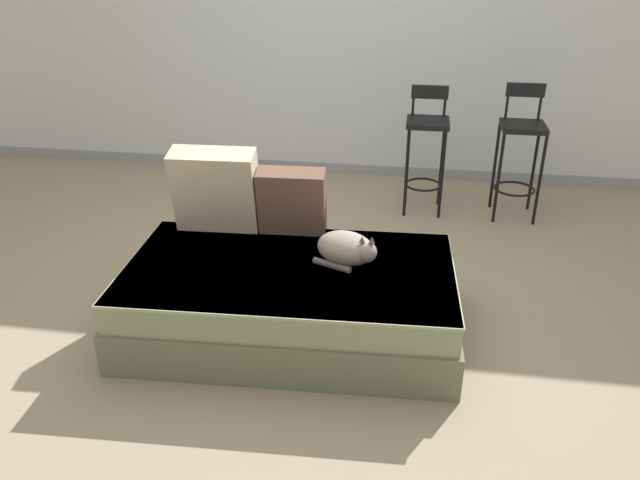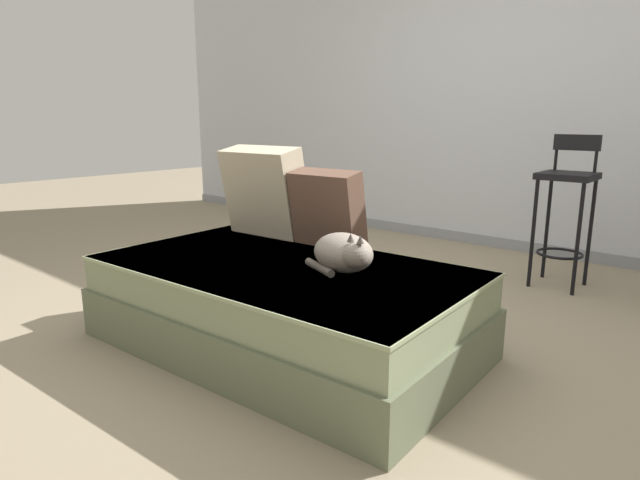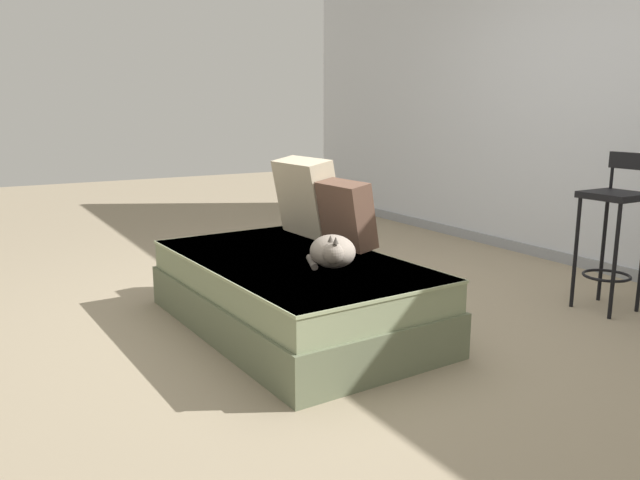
{
  "view_description": "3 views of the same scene",
  "coord_description": "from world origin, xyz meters",
  "px_view_note": "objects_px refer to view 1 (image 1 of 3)",
  "views": [
    {
      "loc": [
        0.61,
        -3.25,
        2.0
      ],
      "look_at": [
        0.15,
        -0.3,
        0.53
      ],
      "focal_mm": 35.0,
      "sensor_mm": 36.0,
      "label": 1
    },
    {
      "loc": [
        1.69,
        -2.11,
        1.08
      ],
      "look_at": [
        0.15,
        -0.3,
        0.53
      ],
      "focal_mm": 30.0,
      "sensor_mm": 36.0,
      "label": 2
    },
    {
      "loc": [
        3.01,
        -1.99,
        1.24
      ],
      "look_at": [
        0.15,
        -0.3,
        0.53
      ],
      "focal_mm": 35.0,
      "sensor_mm": 36.0,
      "label": 3
    }
  ],
  "objects_px": {
    "cat": "(347,249)",
    "bar_stool_by_doorway": "(520,145)",
    "couch": "(290,299)",
    "throw_pillow_middle": "(292,201)",
    "bar_stool_near_window": "(426,140)",
    "throw_pillow_corner": "(216,190)"
  },
  "relations": [
    {
      "from": "cat",
      "to": "bar_stool_by_doorway",
      "type": "bearing_deg",
      "value": 57.95
    },
    {
      "from": "couch",
      "to": "bar_stool_by_doorway",
      "type": "relative_size",
      "value": 1.81
    },
    {
      "from": "cat",
      "to": "throw_pillow_middle",
      "type": "bearing_deg",
      "value": 138.58
    },
    {
      "from": "bar_stool_near_window",
      "to": "cat",
      "type": "bearing_deg",
      "value": -102.94
    },
    {
      "from": "couch",
      "to": "throw_pillow_corner",
      "type": "bearing_deg",
      "value": 142.72
    },
    {
      "from": "cat",
      "to": "bar_stool_by_doorway",
      "type": "relative_size",
      "value": 0.38
    },
    {
      "from": "throw_pillow_corner",
      "to": "bar_stool_by_doorway",
      "type": "height_order",
      "value": "bar_stool_by_doorway"
    },
    {
      "from": "throw_pillow_middle",
      "to": "couch",
      "type": "bearing_deg",
      "value": -81.15
    },
    {
      "from": "throw_pillow_corner",
      "to": "bar_stool_by_doorway",
      "type": "xyz_separation_m",
      "value": [
        1.91,
        1.47,
        -0.09
      ]
    },
    {
      "from": "throw_pillow_middle",
      "to": "bar_stool_by_doorway",
      "type": "distance_m",
      "value": 2.06
    },
    {
      "from": "throw_pillow_corner",
      "to": "bar_stool_near_window",
      "type": "xyz_separation_m",
      "value": [
        1.21,
        1.47,
        -0.09
      ]
    },
    {
      "from": "cat",
      "to": "bar_stool_by_doorway",
      "type": "distance_m",
      "value": 2.08
    },
    {
      "from": "couch",
      "to": "bar_stool_by_doorway",
      "type": "bearing_deg",
      "value": 52.86
    },
    {
      "from": "throw_pillow_corner",
      "to": "couch",
      "type": "bearing_deg",
      "value": -37.28
    },
    {
      "from": "couch",
      "to": "throw_pillow_corner",
      "type": "distance_m",
      "value": 0.78
    },
    {
      "from": "cat",
      "to": "throw_pillow_corner",
      "type": "bearing_deg",
      "value": 159.67
    },
    {
      "from": "bar_stool_by_doorway",
      "to": "throw_pillow_corner",
      "type": "bearing_deg",
      "value": -142.5
    },
    {
      "from": "throw_pillow_middle",
      "to": "bar_stool_by_doorway",
      "type": "height_order",
      "value": "bar_stool_by_doorway"
    },
    {
      "from": "couch",
      "to": "cat",
      "type": "xyz_separation_m",
      "value": [
        0.3,
        0.09,
        0.29
      ]
    },
    {
      "from": "throw_pillow_corner",
      "to": "bar_stool_by_doorway",
      "type": "bearing_deg",
      "value": 37.5
    },
    {
      "from": "bar_stool_near_window",
      "to": "bar_stool_by_doorway",
      "type": "distance_m",
      "value": 0.7
    },
    {
      "from": "cat",
      "to": "bar_stool_near_window",
      "type": "relative_size",
      "value": 0.4
    }
  ]
}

